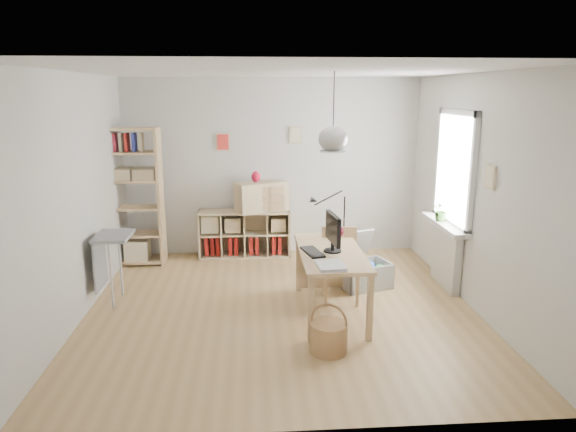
{
  "coord_description": "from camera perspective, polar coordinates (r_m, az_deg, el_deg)",
  "views": [
    {
      "loc": [
        -0.32,
        -5.61,
        2.49
      ],
      "look_at": [
        0.1,
        0.3,
        1.05
      ],
      "focal_mm": 32.0,
      "sensor_mm": 36.0,
      "label": 1
    }
  ],
  "objects": [
    {
      "name": "radiator",
      "position": [
        7.02,
        17.16,
        -4.3
      ],
      "size": [
        0.1,
        0.8,
        0.8
      ],
      "primitive_type": "cube",
      "color": "silver",
      "rests_on": "ground"
    },
    {
      "name": "drawer_chest",
      "position": [
        7.81,
        -2.97,
        2.19
      ],
      "size": [
        0.85,
        0.62,
        0.44
      ],
      "primitive_type": "cube",
      "rotation": [
        0.0,
        0.0,
        0.4
      ],
      "color": "tan",
      "rests_on": "cube_shelf"
    },
    {
      "name": "tall_bookshelf",
      "position": [
        7.73,
        -16.83,
        2.62
      ],
      "size": [
        0.8,
        0.38,
        2.0
      ],
      "color": "tan",
      "rests_on": "ground"
    },
    {
      "name": "monitor",
      "position": [
        5.7,
        5.02,
        -1.64
      ],
      "size": [
        0.2,
        0.49,
        0.43
      ],
      "rotation": [
        0.0,
        0.0,
        0.11
      ],
      "color": "black",
      "rests_on": "desk"
    },
    {
      "name": "cube_shelf",
      "position": [
        8.0,
        -5.0,
        -2.3
      ],
      "size": [
        1.4,
        0.38,
        0.72
      ],
      "color": "tan",
      "rests_on": "ground"
    },
    {
      "name": "wicker_basket",
      "position": [
        5.16,
        4.54,
        -13.18
      ],
      "size": [
        0.37,
        0.37,
        0.51
      ],
      "rotation": [
        0.0,
        0.0,
        -0.43
      ],
      "color": "#986844",
      "rests_on": "ground"
    },
    {
      "name": "yarn_ball",
      "position": [
        6.29,
        5.47,
        -1.69
      ],
      "size": [
        0.16,
        0.16,
        0.16
      ],
      "primitive_type": "sphere",
      "color": "#4E0A17",
      "rests_on": "desk"
    },
    {
      "name": "room_shell",
      "position": [
        5.55,
        5.03,
        8.56
      ],
      "size": [
        4.5,
        4.5,
        4.5
      ],
      "color": "silver",
      "rests_on": "ground"
    },
    {
      "name": "desk",
      "position": [
        5.82,
        4.75,
        -4.73
      ],
      "size": [
        0.7,
        1.5,
        0.75
      ],
      "color": "tan",
      "rests_on": "ground"
    },
    {
      "name": "potted_plant",
      "position": [
        6.91,
        16.72,
        0.62
      ],
      "size": [
        0.25,
        0.22,
        0.28
      ],
      "primitive_type": "imported",
      "rotation": [
        0.0,
        0.0,
        -0.0
      ],
      "color": "#335C22",
      "rests_on": "windowsill"
    },
    {
      "name": "windowsill",
      "position": [
        6.88,
        17.02,
        -0.91
      ],
      "size": [
        0.22,
        1.2,
        0.06
      ],
      "primitive_type": "cube",
      "color": "white",
      "rests_on": "radiator"
    },
    {
      "name": "keyboard",
      "position": [
        5.7,
        2.74,
        -4.01
      ],
      "size": [
        0.25,
        0.44,
        0.02
      ],
      "primitive_type": "cube",
      "rotation": [
        0.0,
        0.0,
        0.23
      ],
      "color": "black",
      "rests_on": "desk"
    },
    {
      "name": "window_unit",
      "position": [
        6.78,
        18.11,
        5.01
      ],
      "size": [
        0.07,
        1.16,
        1.46
      ],
      "color": "white",
      "rests_on": "ground"
    },
    {
      "name": "storage_chest",
      "position": [
        6.85,
        8.28,
        -5.85
      ],
      "size": [
        0.83,
        0.88,
        0.68
      ],
      "rotation": [
        0.0,
        0.0,
        0.32
      ],
      "color": "silver",
      "rests_on": "ground"
    },
    {
      "name": "side_table",
      "position": [
        6.46,
        -19.33,
        -3.5
      ],
      "size": [
        0.4,
        0.55,
        0.85
      ],
      "color": "gray",
      "rests_on": "ground"
    },
    {
      "name": "task_lamp",
      "position": [
        6.29,
        4.28,
        0.84
      ],
      "size": [
        0.48,
        0.18,
        0.51
      ],
      "color": "black",
      "rests_on": "desk"
    },
    {
      "name": "red_vase",
      "position": [
        7.75,
        -3.59,
        4.38
      ],
      "size": [
        0.14,
        0.14,
        0.17
      ],
      "primitive_type": "ellipsoid",
      "color": "maroon",
      "rests_on": "drawer_chest"
    },
    {
      "name": "chair",
      "position": [
        6.28,
        5.79,
        -4.87
      ],
      "size": [
        0.45,
        0.45,
        0.88
      ],
      "rotation": [
        0.0,
        0.0,
        -0.05
      ],
      "color": "gray",
      "rests_on": "ground"
    },
    {
      "name": "ground",
      "position": [
        6.14,
        -0.74,
        -10.24
      ],
      "size": [
        4.5,
        4.5,
        0.0
      ],
      "primitive_type": "plane",
      "color": "tan",
      "rests_on": "ground"
    },
    {
      "name": "paper_tray",
      "position": [
        5.26,
        4.75,
        -5.49
      ],
      "size": [
        0.29,
        0.36,
        0.03
      ],
      "primitive_type": "cube",
      "rotation": [
        0.0,
        0.0,
        0.07
      ],
      "color": "white",
      "rests_on": "desk"
    }
  ]
}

